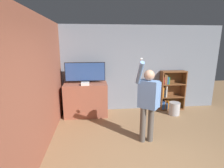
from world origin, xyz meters
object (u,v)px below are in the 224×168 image
at_px(person, 148,100).
at_px(waste_bin, 174,108).
at_px(bookshelf, 170,91).
at_px(game_console, 85,84).
at_px(television, 85,72).

distance_m(person, waste_bin, 2.05).
xyz_separation_m(person, waste_bin, (1.30, 1.38, -0.79)).
height_order(bookshelf, waste_bin, bookshelf).
distance_m(game_console, person, 1.99).
xyz_separation_m(bookshelf, waste_bin, (-0.03, -0.47, -0.41)).
bearing_deg(waste_bin, bookshelf, 86.65).
bearing_deg(game_console, person, -45.57).
bearing_deg(person, game_console, 173.99).
bearing_deg(television, person, -50.49).
relative_size(bookshelf, person, 0.68).
height_order(bookshelf, person, person).
height_order(game_console, waste_bin, game_console).
distance_m(television, person, 2.22).
bearing_deg(game_console, bookshelf, 9.02).
relative_size(television, game_console, 5.11).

